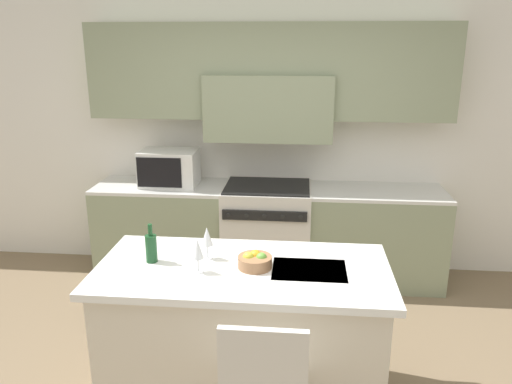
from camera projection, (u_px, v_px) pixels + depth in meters
name	position (u px, v px, depth m)	size (l,w,h in m)	color
back_cabinetry	(270.00, 112.00, 4.76)	(10.00, 0.46, 2.70)	silver
back_counter	(267.00, 233.00, 4.84)	(3.31, 0.62, 0.91)	gray
range_stove	(267.00, 232.00, 4.82)	(0.82, 0.70, 0.94)	beige
microwave	(169.00, 168.00, 4.75)	(0.53, 0.37, 0.34)	silver
kitchen_island	(243.00, 334.00, 3.14)	(1.77, 0.86, 0.93)	beige
wine_bottle	(151.00, 248.00, 3.05)	(0.07, 0.07, 0.25)	#194723
wine_glass_near	(198.00, 250.00, 2.90)	(0.07, 0.07, 0.21)	white
wine_glass_far	(207.00, 237.00, 3.08)	(0.07, 0.07, 0.21)	white
fruit_bowl	(255.00, 261.00, 2.99)	(0.21, 0.21, 0.10)	#996B47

